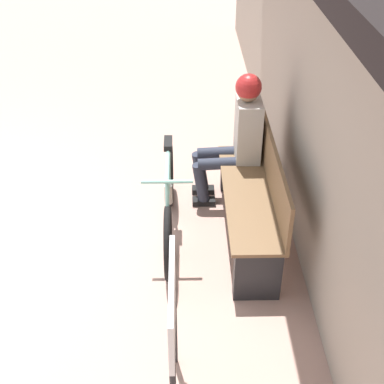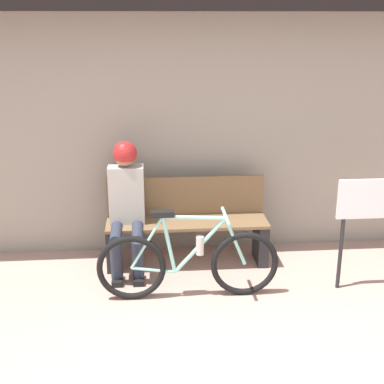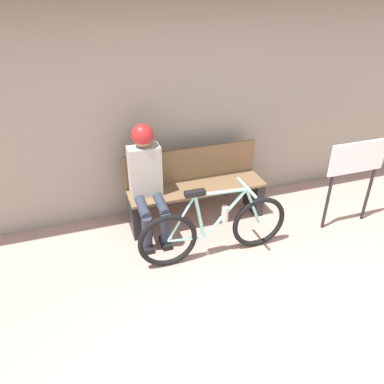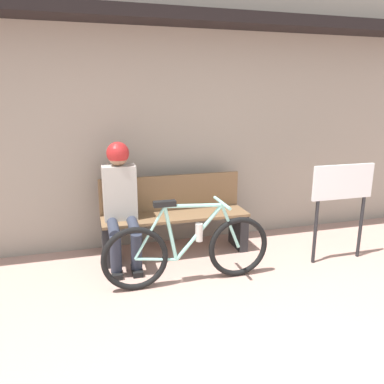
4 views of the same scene
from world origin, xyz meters
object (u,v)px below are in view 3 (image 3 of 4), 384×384
object	(u,v)px
park_bench_near	(195,189)
signboard	(356,166)
person_seated	(147,175)
bicycle	(215,229)

from	to	relation	value
park_bench_near	signboard	distance (m)	1.80
park_bench_near	signboard	xyz separation A→B (m)	(1.63, -0.67, 0.36)
park_bench_near	signboard	bearing A→B (deg)	-22.42
park_bench_near	person_seated	xyz separation A→B (m)	(-0.59, -0.11, 0.33)
bicycle	park_bench_near	bearing A→B (deg)	87.00
park_bench_near	bicycle	size ratio (longest dim) A/B	0.99
bicycle	signboard	distance (m)	1.72
park_bench_near	bicycle	distance (m)	0.73
bicycle	signboard	size ratio (longest dim) A/B	1.54
bicycle	person_seated	xyz separation A→B (m)	(-0.55, 0.62, 0.40)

